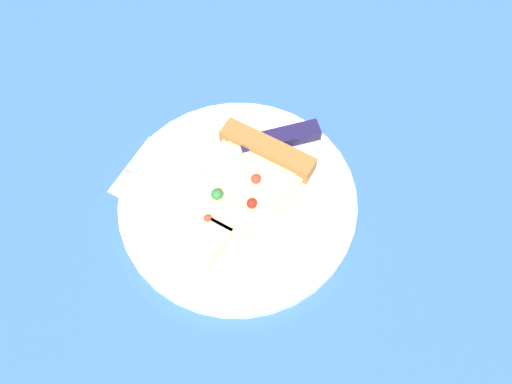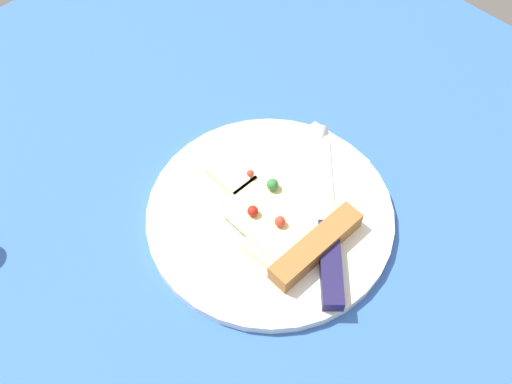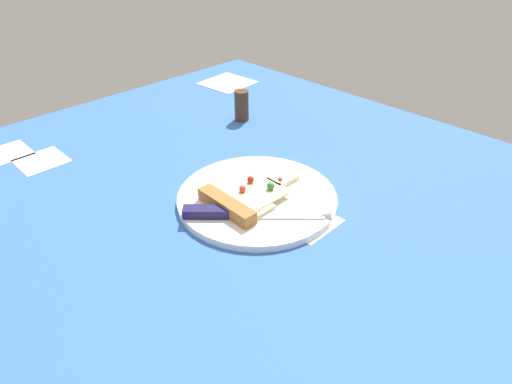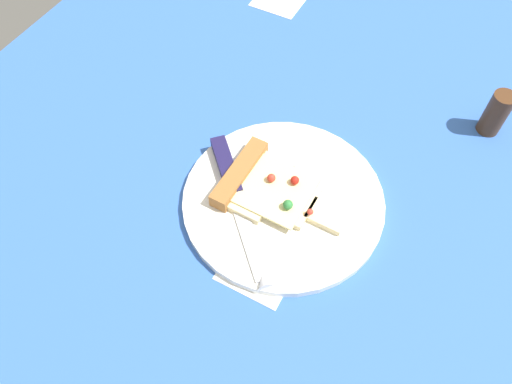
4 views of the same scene
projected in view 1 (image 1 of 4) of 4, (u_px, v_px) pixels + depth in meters
ground_plane at (300, 227)px, 71.13cm from camera, size 112.44×112.44×3.00cm
plate at (238, 202)px, 70.36cm from camera, size 27.94×27.94×1.24cm
pizza_slice at (249, 179)px, 70.18cm from camera, size 17.55×12.05×2.66cm
knife at (244, 148)px, 72.49cm from camera, size 18.39×18.52×2.45cm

